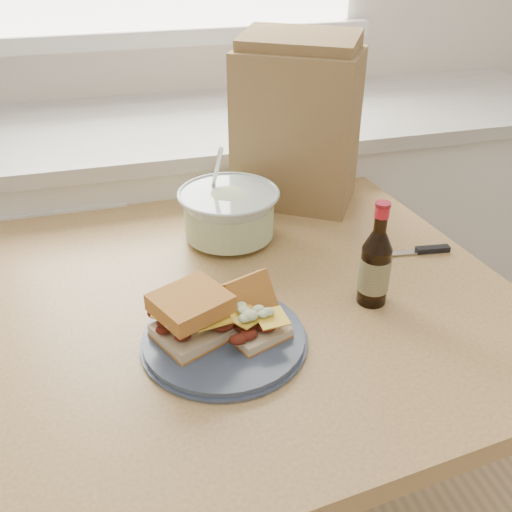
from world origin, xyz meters
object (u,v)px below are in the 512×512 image
object	(u,v)px
plate	(224,339)
beer_bottle	(375,266)
coleslaw_bowl	(229,216)
dining_table	(252,333)
paper_bag	(296,129)

from	to	relation	value
plate	beer_bottle	distance (m)	0.31
plate	coleslaw_bowl	distance (m)	0.37
dining_table	beer_bottle	bearing A→B (deg)	-33.40
dining_table	beer_bottle	xyz separation A→B (m)	(0.21, -0.11, 0.20)
beer_bottle	paper_bag	size ratio (longest dim) A/B	0.56
paper_bag	plate	bearing A→B (deg)	-87.59
paper_bag	coleslaw_bowl	bearing A→B (deg)	-109.79
dining_table	paper_bag	xyz separation A→B (m)	(0.21, 0.36, 0.31)
coleslaw_bowl	plate	bearing A→B (deg)	-104.65
beer_bottle	coleslaw_bowl	bearing A→B (deg)	124.27
beer_bottle	plate	bearing A→B (deg)	-170.64
coleslaw_bowl	beer_bottle	bearing A→B (deg)	-56.20
coleslaw_bowl	paper_bag	world-z (taller)	paper_bag
dining_table	plate	distance (m)	0.22
beer_bottle	paper_bag	xyz separation A→B (m)	(0.00, 0.47, 0.11)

